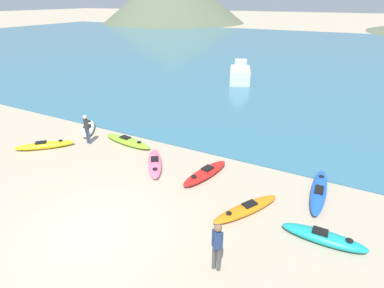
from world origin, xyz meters
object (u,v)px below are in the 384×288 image
(kayak_on_sand_2, at_px, (319,191))
(kayak_on_sand_3, at_px, (45,145))
(kayak_on_sand_7, at_px, (128,141))
(kayak_on_sand_0, at_px, (324,237))
(person_near_foreground, at_px, (217,244))
(moored_boat_0, at_px, (240,74))
(person_near_waterline, at_px, (87,127))
(kayak_on_sand_5, at_px, (205,173))
(kayak_on_sand_4, at_px, (155,163))
(kayak_on_sand_1, at_px, (246,209))
(kayak_on_sand_6, at_px, (88,128))

(kayak_on_sand_2, distance_m, kayak_on_sand_3, 13.80)
(kayak_on_sand_7, bearing_deg, kayak_on_sand_0, -15.58)
(kayak_on_sand_0, distance_m, kayak_on_sand_3, 14.06)
(person_near_foreground, xyz_separation_m, moored_boat_0, (-6.79, 21.31, -0.15))
(kayak_on_sand_3, distance_m, person_near_waterline, 2.40)
(kayak_on_sand_0, height_order, kayak_on_sand_5, kayak_on_sand_0)
(kayak_on_sand_0, relative_size, kayak_on_sand_4, 0.99)
(kayak_on_sand_5, bearing_deg, moored_boat_0, 104.36)
(kayak_on_sand_4, bearing_deg, kayak_on_sand_1, -14.74)
(person_near_waterline, relative_size, moored_boat_0, 0.42)
(kayak_on_sand_4, bearing_deg, kayak_on_sand_2, 8.98)
(kayak_on_sand_0, relative_size, kayak_on_sand_6, 1.07)
(kayak_on_sand_2, bearing_deg, kayak_on_sand_3, -170.19)
(kayak_on_sand_0, relative_size, person_near_foreground, 1.59)
(kayak_on_sand_5, xyz_separation_m, kayak_on_sand_7, (-5.24, 1.03, 0.01))
(kayak_on_sand_6, xyz_separation_m, person_near_foreground, (11.03, -5.90, 0.79))
(kayak_on_sand_3, distance_m, kayak_on_sand_4, 6.40)
(person_near_waterline, bearing_deg, moored_boat_0, 80.05)
(kayak_on_sand_7, distance_m, moored_boat_0, 15.78)
(kayak_on_sand_1, height_order, person_near_foreground, person_near_foreground)
(kayak_on_sand_2, xyz_separation_m, moored_boat_0, (-9.03, 15.87, 0.66))
(kayak_on_sand_7, distance_m, person_near_waterline, 2.31)
(kayak_on_sand_4, relative_size, kayak_on_sand_5, 0.93)
(kayak_on_sand_5, bearing_deg, kayak_on_sand_2, 10.75)
(kayak_on_sand_0, bearing_deg, kayak_on_sand_2, 99.43)
(person_near_waterline, bearing_deg, kayak_on_sand_0, -9.10)
(kayak_on_sand_1, height_order, kayak_on_sand_7, kayak_on_sand_7)
(person_near_foreground, bearing_deg, kayak_on_sand_1, 90.95)
(kayak_on_sand_5, height_order, person_near_waterline, person_near_waterline)
(kayak_on_sand_0, xyz_separation_m, kayak_on_sand_5, (-5.20, 1.88, -0.01))
(kayak_on_sand_2, bearing_deg, kayak_on_sand_5, -169.25)
(kayak_on_sand_0, bearing_deg, moored_boat_0, 116.97)
(kayak_on_sand_5, xyz_separation_m, moored_boat_0, (-4.29, 16.76, 0.64))
(kayak_on_sand_0, xyz_separation_m, moored_boat_0, (-9.49, 18.64, 0.63))
(kayak_on_sand_2, xyz_separation_m, kayak_on_sand_4, (-7.31, -1.15, -0.03))
(kayak_on_sand_1, distance_m, kayak_on_sand_6, 11.37)
(moored_boat_0, bearing_deg, kayak_on_sand_7, -93.45)
(kayak_on_sand_3, distance_m, kayak_on_sand_7, 4.39)
(moored_boat_0, bearing_deg, kayak_on_sand_5, -75.64)
(kayak_on_sand_2, height_order, kayak_on_sand_3, kayak_on_sand_3)
(kayak_on_sand_7, xyz_separation_m, moored_boat_0, (0.95, 15.73, 0.64))
(kayak_on_sand_2, xyz_separation_m, kayak_on_sand_6, (-13.27, 0.46, 0.02))
(person_near_foreground, bearing_deg, kayak_on_sand_6, 151.85)
(kayak_on_sand_0, distance_m, kayak_on_sand_7, 10.84)
(kayak_on_sand_1, bearing_deg, kayak_on_sand_5, 147.20)
(kayak_on_sand_4, bearing_deg, person_near_foreground, -40.24)
(kayak_on_sand_3, bearing_deg, kayak_on_sand_0, -1.74)
(kayak_on_sand_7, bearing_deg, moored_boat_0, 86.55)
(kayak_on_sand_2, relative_size, person_near_foreground, 2.09)
(kayak_on_sand_2, bearing_deg, kayak_on_sand_4, -171.02)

